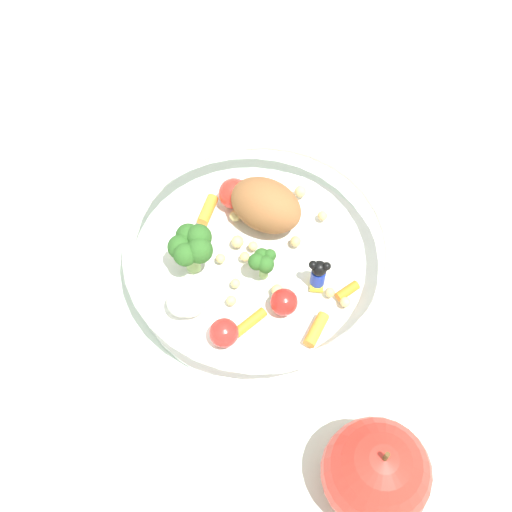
{
  "coord_description": "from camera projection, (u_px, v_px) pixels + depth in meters",
  "views": [
    {
      "loc": [
        -0.31,
        0.11,
        0.55
      ],
      "look_at": [
        -0.01,
        0.0,
        0.03
      ],
      "focal_mm": 47.1,
      "sensor_mm": 36.0,
      "label": 1
    }
  ],
  "objects": [
    {
      "name": "loose_apple",
      "position": [
        376.0,
        473.0,
        0.5
      ],
      "size": [
        0.08,
        0.08,
        0.1
      ],
      "color": "red",
      "rests_on": "ground_plane"
    },
    {
      "name": "food_container",
      "position": [
        250.0,
        252.0,
        0.62
      ],
      "size": [
        0.25,
        0.25,
        0.06
      ],
      "color": "white",
      "rests_on": "ground_plane"
    },
    {
      "name": "ground_plane",
      "position": [
        256.0,
        261.0,
        0.65
      ],
      "size": [
        2.4,
        2.4,
        0.0
      ],
      "primitive_type": "plane",
      "color": "silver"
    },
    {
      "name": "folded_napkin",
      "position": [
        256.0,
        103.0,
        0.75
      ],
      "size": [
        0.12,
        0.13,
        0.01
      ],
      "primitive_type": "cube",
      "rotation": [
        0.0,
        0.0,
        -0.07
      ],
      "color": "white",
      "rests_on": "ground_plane"
    }
  ]
}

